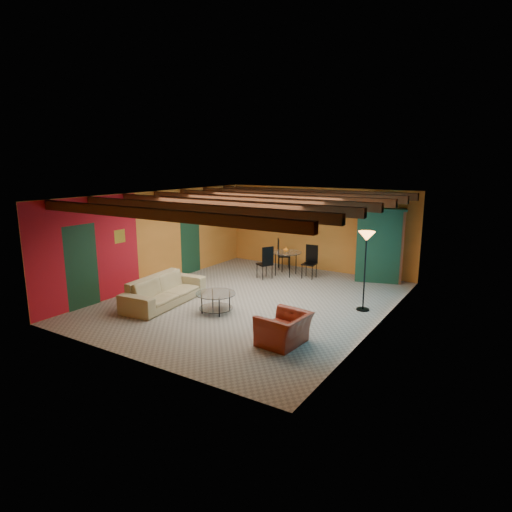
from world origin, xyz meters
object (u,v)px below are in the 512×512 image
Objects in this scene: dining_table at (286,259)px; vase at (286,240)px; armchair at (284,329)px; potted_plant at (384,201)px; armoire at (381,246)px; sofa at (165,290)px; coffee_table at (216,302)px; floor_lamp at (365,271)px.

dining_table is 11.16× the size of vase.
armchair is 5.44× the size of vase.
armchair is 6.02m from potted_plant.
potted_plant reaches higher than armoire.
sofa is at bearing -106.77° from vase.
sofa reaches higher than armchair.
coffee_table is 3.98m from dining_table.
armchair is 1.01× the size of coffee_table.
sofa is 6.72m from potted_plant.
potted_plant reaches higher than dining_table.
armchair is at bearing -105.20° from sofa.
vase is at bearing -22.78° from sofa.
sofa is 2.49× the size of armchair.
vase is (0.00, 0.00, 0.60)m from dining_table.
vase is (-2.51, 4.73, 0.80)m from armchair.
potted_plant is at bearing -44.17° from sofa.
dining_table reaches higher than coffee_table.
armchair is 5.70m from armoire.
coffee_table is at bearing -116.80° from potted_plant.
armoire is at bearing 98.96° from floor_lamp.
dining_table is 3.74m from floor_lamp.
dining_table is at bearing -22.78° from sofa.
coffee_table is at bearing -86.35° from vase.
armchair is at bearing -92.09° from potted_plant.
potted_plant is (0.00, 0.00, 1.33)m from armoire.
floor_lamp is (0.66, 2.79, 0.65)m from armchair.
potted_plant reaches higher than coffee_table.
coffee_table is at bearing -89.85° from sofa.
floor_lamp is 3.71m from vase.
armoire is (3.96, 5.04, 0.72)m from sofa.
vase reaches higher than armchair.
dining_table is (1.24, 4.12, 0.16)m from sofa.
coffee_table is (1.50, 0.16, -0.11)m from sofa.
armchair is 0.50× the size of floor_lamp.
armchair is 0.45× the size of armoire.
armchair is 0.49× the size of dining_table.
floor_lamp is 10.95× the size of vase.
potted_plant is at bearing 18.61° from vase.
vase is (-3.17, 1.94, 0.15)m from floor_lamp.
armoire is 12.06× the size of vase.
sofa is 4.96m from floor_lamp.
vase is at bearing 148.51° from floor_lamp.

